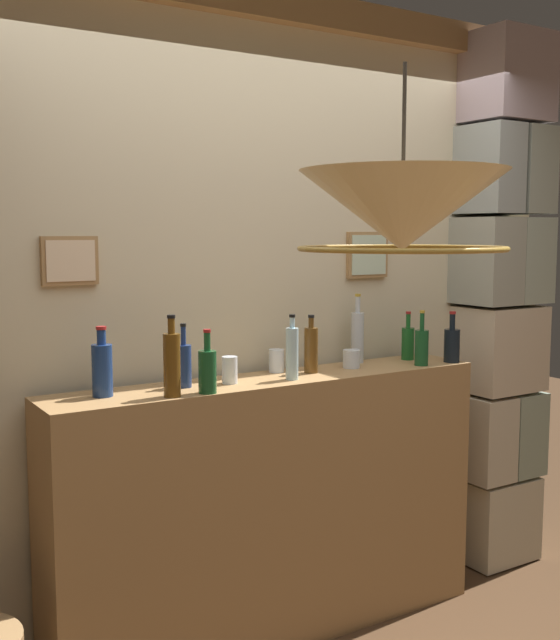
# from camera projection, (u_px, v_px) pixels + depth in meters

# --- Properties ---
(panelled_rear_partition) EXTENTS (3.59, 0.15, 2.80)m
(panelled_rear_partition) POSITION_uv_depth(u_px,v_px,m) (245.00, 293.00, 3.41)
(panelled_rear_partition) COLOR beige
(panelled_rear_partition) RESTS_ON ground
(stone_pillar) EXTENTS (0.46, 0.37, 2.73)m
(stone_pillar) POSITION_uv_depth(u_px,v_px,m) (496.00, 306.00, 4.03)
(stone_pillar) COLOR #BDB399
(stone_pillar) RESTS_ON ground
(bar_shelf_unit) EXTENTS (1.97, 0.34, 1.14)m
(bar_shelf_unit) POSITION_uv_depth(u_px,v_px,m) (274.00, 509.00, 3.30)
(bar_shelf_unit) COLOR #9E7547
(bar_shelf_unit) RESTS_ON ground
(liquor_bottle_port) EXTENTS (0.05, 0.05, 0.27)m
(liquor_bottle_port) POSITION_uv_depth(u_px,v_px,m) (292.00, 352.00, 3.19)
(liquor_bottle_port) COLOR #A9CFDB
(liquor_bottle_port) RESTS_ON bar_shelf_unit
(liquor_bottle_tequila) EXTENTS (0.07, 0.07, 0.24)m
(liquor_bottle_tequila) POSITION_uv_depth(u_px,v_px,m) (452.00, 344.00, 3.63)
(liquor_bottle_tequila) COLOR black
(liquor_bottle_tequila) RESTS_ON bar_shelf_unit
(liquor_bottle_vodka) EXTENTS (0.08, 0.08, 0.26)m
(liquor_bottle_vodka) POSITION_uv_depth(u_px,v_px,m) (102.00, 368.00, 2.87)
(liquor_bottle_vodka) COLOR navy
(liquor_bottle_vodka) RESTS_ON bar_shelf_unit
(liquor_bottle_bourbon) EXTENTS (0.06, 0.06, 0.25)m
(liquor_bottle_bourbon) POSITION_uv_depth(u_px,v_px,m) (184.00, 364.00, 3.04)
(liquor_bottle_bourbon) COLOR navy
(liquor_bottle_bourbon) RESTS_ON bar_shelf_unit
(liquor_bottle_whiskey) EXTENTS (0.06, 0.06, 0.25)m
(liquor_bottle_whiskey) POSITION_uv_depth(u_px,v_px,m) (422.00, 346.00, 3.54)
(liquor_bottle_whiskey) COLOR #184D26
(liquor_bottle_whiskey) RESTS_ON bar_shelf_unit
(liquor_bottle_amaro) EXTENTS (0.06, 0.06, 0.25)m
(liquor_bottle_amaro) POSITION_uv_depth(u_px,v_px,m) (311.00, 349.00, 3.35)
(liquor_bottle_amaro) COLOR #583915
(liquor_bottle_amaro) RESTS_ON bar_shelf_unit
(liquor_bottle_mezcal) EXTENTS (0.06, 0.06, 0.32)m
(liquor_bottle_mezcal) POSITION_uv_depth(u_px,v_px,m) (357.00, 336.00, 3.61)
(liquor_bottle_mezcal) COLOR silver
(liquor_bottle_mezcal) RESTS_ON bar_shelf_unit
(liquor_bottle_scotch) EXTENTS (0.07, 0.07, 0.24)m
(liquor_bottle_scotch) POSITION_uv_depth(u_px,v_px,m) (207.00, 370.00, 2.93)
(liquor_bottle_scotch) COLOR #184E26
(liquor_bottle_scotch) RESTS_ON bar_shelf_unit
(liquor_bottle_gin) EXTENTS (0.06, 0.06, 0.23)m
(liquor_bottle_gin) POSITION_uv_depth(u_px,v_px,m) (408.00, 342.00, 3.70)
(liquor_bottle_gin) COLOR #1B5822
(liquor_bottle_gin) RESTS_ON bar_shelf_unit
(liquor_bottle_sherry) EXTENTS (0.06, 0.06, 0.31)m
(liquor_bottle_sherry) POSITION_uv_depth(u_px,v_px,m) (172.00, 363.00, 2.86)
(liquor_bottle_sherry) COLOR brown
(liquor_bottle_sherry) RESTS_ON bar_shelf_unit
(glass_tumbler_rocks) EXTENTS (0.07, 0.07, 0.10)m
(glass_tumbler_rocks) POSITION_uv_depth(u_px,v_px,m) (276.00, 361.00, 3.37)
(glass_tumbler_rocks) COLOR silver
(glass_tumbler_rocks) RESTS_ON bar_shelf_unit
(glass_tumbler_highball) EXTENTS (0.08, 0.08, 0.08)m
(glass_tumbler_highball) POSITION_uv_depth(u_px,v_px,m) (351.00, 359.00, 3.47)
(glass_tumbler_highball) COLOR silver
(glass_tumbler_highball) RESTS_ON bar_shelf_unit
(glass_tumbler_shot) EXTENTS (0.06, 0.06, 0.11)m
(glass_tumbler_shot) POSITION_uv_depth(u_px,v_px,m) (230.00, 370.00, 3.12)
(glass_tumbler_shot) COLOR silver
(glass_tumbler_shot) RESTS_ON bar_shelf_unit
(pendant_lamp) EXTENTS (0.63, 0.63, 0.56)m
(pendant_lamp) POSITION_uv_depth(u_px,v_px,m) (402.00, 213.00, 2.32)
(pendant_lamp) COLOR beige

